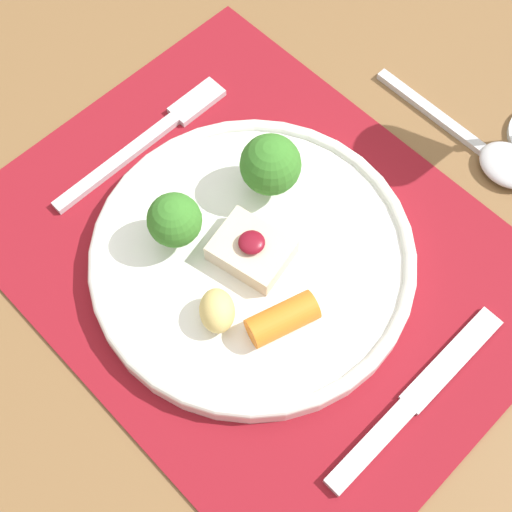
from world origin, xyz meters
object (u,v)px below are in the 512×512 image
(dinner_plate, at_px, (254,254))
(knife, at_px, (405,409))
(fork, at_px, (153,135))
(spoon, at_px, (494,155))

(dinner_plate, height_order, knife, dinner_plate)
(fork, height_order, knife, knife)
(dinner_plate, xyz_separation_m, knife, (0.17, -0.01, -0.01))
(spoon, bearing_deg, knife, -64.48)
(fork, bearing_deg, knife, -3.92)
(dinner_plate, height_order, spoon, dinner_plate)
(fork, bearing_deg, spoon, 42.49)
(spoon, bearing_deg, fork, -135.03)
(dinner_plate, relative_size, knife, 1.41)
(knife, xyz_separation_m, spoon, (-0.10, 0.24, 0.00))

